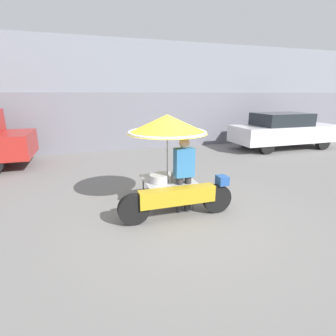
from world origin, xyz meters
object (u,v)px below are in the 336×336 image
(vendor_motorcycle_cart, at_px, (169,141))
(parked_car, at_px, (284,130))
(vendor_person, at_px, (184,172))
(potted_plant, at_px, (305,132))

(vendor_motorcycle_cart, height_order, parked_car, vendor_motorcycle_cart)
(vendor_motorcycle_cart, height_order, vendor_person, vendor_motorcycle_cart)
(vendor_person, distance_m, parked_car, 8.03)
(vendor_motorcycle_cart, bearing_deg, vendor_person, -54.91)
(vendor_motorcycle_cart, bearing_deg, parked_car, 33.18)
(vendor_motorcycle_cart, bearing_deg, potted_plant, 31.59)
(vendor_person, height_order, parked_car, parked_car)
(vendor_motorcycle_cart, xyz_separation_m, parked_car, (6.72, 4.40, -0.64))
(parked_car, relative_size, potted_plant, 5.55)
(vendor_motorcycle_cart, relative_size, potted_plant, 2.74)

